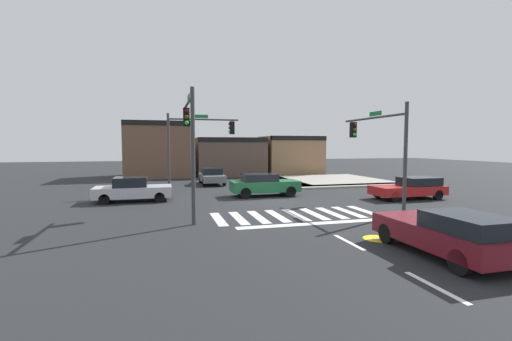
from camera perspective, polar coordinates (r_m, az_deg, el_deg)
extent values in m
plane|color=#232628|center=(21.45, 2.07, -4.94)|extent=(120.00, 120.00, 0.00)
cube|color=silver|center=(16.29, -6.13, -7.86)|extent=(0.44, 3.01, 0.01)
cube|color=silver|center=(16.46, -2.84, -7.71)|extent=(0.44, 3.01, 0.01)
cube|color=silver|center=(16.68, 0.38, -7.55)|extent=(0.44, 3.01, 0.01)
cube|color=silver|center=(16.95, 3.50, -7.37)|extent=(0.44, 3.01, 0.01)
cube|color=silver|center=(17.27, 6.51, -7.17)|extent=(0.44, 3.01, 0.01)
cube|color=silver|center=(17.64, 9.40, -6.96)|extent=(0.44, 3.01, 0.01)
cube|color=silver|center=(18.04, 12.16, -6.75)|extent=(0.44, 3.01, 0.01)
cube|color=silver|center=(18.49, 14.79, -6.53)|extent=(0.44, 3.01, 0.01)
cube|color=silver|center=(18.98, 17.29, -6.31)|extent=(0.44, 3.01, 0.01)
cube|color=white|center=(15.47, 9.26, -8.53)|extent=(6.80, 0.50, 0.01)
cube|color=white|center=(12.88, 14.87, -11.20)|extent=(0.16, 2.00, 0.01)
cube|color=white|center=(9.79, 27.12, -16.49)|extent=(0.16, 2.00, 0.01)
cylinder|color=yellow|center=(13.65, 19.22, -10.43)|extent=(1.06, 1.06, 0.01)
cylinder|color=white|center=(13.52, 18.37, -10.53)|extent=(0.17, 0.17, 0.00)
cylinder|color=white|center=(13.78, 20.05, -10.29)|extent=(0.17, 0.17, 0.00)
cube|color=white|center=(13.65, 19.22, -10.41)|extent=(0.48, 0.04, 0.00)
cube|color=#9E998E|center=(29.85, 15.78, -2.39)|extent=(10.00, 1.60, 0.15)
cube|color=#9E998E|center=(32.37, 4.98, -1.76)|extent=(1.60, 10.00, 0.15)
cube|color=#9E998E|center=(34.03, 11.64, -1.54)|extent=(10.00, 10.00, 0.15)
cube|color=brown|center=(39.54, -15.74, 3.32)|extent=(6.61, 6.59, 5.87)
cube|color=black|center=(36.52, -15.88, 7.48)|extent=(6.61, 0.50, 0.50)
cube|color=brown|center=(39.76, -4.36, 2.28)|extent=(7.45, 5.62, 4.23)
cube|color=black|center=(37.19, -3.63, 5.03)|extent=(7.45, 0.50, 0.50)
cube|color=#93704C|center=(41.79, 5.63, 2.50)|extent=(6.47, 5.66, 4.43)
cube|color=black|center=(39.33, 7.01, 5.26)|extent=(6.47, 0.50, 0.50)
cylinder|color=#383A3D|center=(18.56, 23.15, 1.82)|extent=(0.18, 0.18, 5.48)
cylinder|color=#383A3D|center=(20.93, 18.41, 8.11)|extent=(0.12, 5.74, 0.12)
cube|color=black|center=(22.61, 15.54, 6.40)|extent=(0.32, 0.32, 0.95)
sphere|color=#470A0A|center=(22.48, 15.78, 7.16)|extent=(0.22, 0.22, 0.22)
sphere|color=#4C330C|center=(22.47, 15.76, 6.41)|extent=(0.22, 0.22, 0.22)
sphere|color=#1ED833|center=(22.46, 15.75, 5.66)|extent=(0.22, 0.22, 0.22)
cube|color=#197233|center=(20.71, 18.87, 8.76)|extent=(0.03, 1.10, 0.24)
cylinder|color=#383A3D|center=(25.68, -14.04, 2.76)|extent=(0.18, 0.18, 5.65)
cylinder|color=#383A3D|center=(25.91, -8.47, 8.22)|extent=(5.06, 0.12, 0.12)
cube|color=black|center=(26.20, -3.92, 6.95)|extent=(0.32, 0.32, 0.95)
sphere|color=#470A0A|center=(26.18, -4.29, 7.59)|extent=(0.22, 0.22, 0.22)
sphere|color=#4C330C|center=(26.17, -4.28, 6.95)|extent=(0.22, 0.22, 0.22)
sphere|color=#1ED833|center=(26.15, -4.28, 6.30)|extent=(0.22, 0.22, 0.22)
cube|color=#197233|center=(25.90, -9.04, 8.70)|extent=(1.10, 0.03, 0.24)
cylinder|color=#383A3D|center=(14.97, -10.21, 2.24)|extent=(0.18, 0.18, 5.80)
cylinder|color=#383A3D|center=(17.37, -10.97, 10.81)|extent=(0.12, 4.57, 0.12)
cube|color=black|center=(18.82, -11.28, 8.52)|extent=(0.32, 0.32, 0.95)
sphere|color=#470A0A|center=(18.68, -11.26, 9.47)|extent=(0.22, 0.22, 0.22)
sphere|color=#4C330C|center=(18.66, -11.25, 8.56)|extent=(0.22, 0.22, 0.22)
sphere|color=#1ED833|center=(18.63, -11.23, 7.66)|extent=(0.22, 0.22, 0.22)
cube|color=#197233|center=(17.17, -10.92, 11.63)|extent=(0.03, 1.10, 0.24)
cube|color=red|center=(24.08, 23.44, -2.95)|extent=(4.53, 1.92, 0.55)
cube|color=black|center=(24.56, 25.01, -1.60)|extent=(2.23, 1.69, 0.53)
cylinder|color=black|center=(22.51, 21.70, -4.00)|extent=(0.63, 0.22, 0.63)
cylinder|color=black|center=(23.88, 19.25, -3.49)|extent=(0.63, 0.22, 0.63)
cylinder|color=black|center=(24.47, 27.50, -3.55)|extent=(0.63, 0.22, 0.63)
cylinder|color=black|center=(25.74, 24.93, -3.11)|extent=(0.63, 0.22, 0.63)
cube|color=#1E6638|center=(23.36, 1.45, -2.55)|extent=(4.49, 1.85, 0.70)
cube|color=black|center=(23.20, 0.56, -1.13)|extent=(2.24, 1.63, 0.48)
cylinder|color=black|center=(24.63, 4.32, -2.94)|extent=(0.71, 0.22, 0.71)
cylinder|color=black|center=(23.12, 5.66, -3.41)|extent=(0.71, 0.22, 0.71)
cylinder|color=black|center=(23.80, -2.64, -3.18)|extent=(0.71, 0.22, 0.71)
cylinder|color=black|center=(22.23, -1.74, -3.70)|extent=(0.71, 0.22, 0.71)
cube|color=slate|center=(30.60, -7.21, -1.16)|extent=(1.89, 4.19, 0.56)
cube|color=black|center=(30.61, -7.23, -0.11)|extent=(1.66, 1.89, 0.56)
cylinder|color=black|center=(29.35, -5.20, -1.85)|extent=(0.22, 0.67, 0.67)
cylinder|color=black|center=(29.12, -8.45, -1.93)|extent=(0.22, 0.67, 0.67)
cylinder|color=black|center=(32.15, -6.07, -1.34)|extent=(0.22, 0.67, 0.67)
cylinder|color=black|center=(31.93, -9.04, -1.40)|extent=(0.22, 0.67, 0.67)
cube|color=#B7BABF|center=(22.40, -19.33, -3.27)|extent=(4.47, 1.88, 0.63)
cube|color=black|center=(22.34, -19.73, -1.75)|extent=(1.90, 1.66, 0.57)
cylinder|color=black|center=(23.20, -15.41, -3.65)|extent=(0.61, 0.22, 0.61)
cylinder|color=black|center=(21.55, -15.43, -4.23)|extent=(0.61, 0.22, 0.61)
cylinder|color=black|center=(23.42, -22.88, -3.75)|extent=(0.61, 0.22, 0.61)
cylinder|color=black|center=(21.79, -23.47, -4.33)|extent=(0.61, 0.22, 0.61)
cube|color=maroon|center=(12.35, 27.97, -9.21)|extent=(1.87, 4.54, 0.65)
cube|color=black|center=(11.55, 31.46, -7.38)|extent=(1.65, 2.23, 0.48)
cylinder|color=black|center=(13.06, 20.54, -9.59)|extent=(0.22, 0.68, 0.68)
cylinder|color=black|center=(14.07, 26.10, -8.77)|extent=(0.22, 0.68, 0.68)
cylinder|color=black|center=(10.80, 30.35, -12.78)|extent=(0.22, 0.68, 0.68)
cylinder|color=black|center=(12.00, 36.01, -11.33)|extent=(0.22, 0.68, 0.68)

